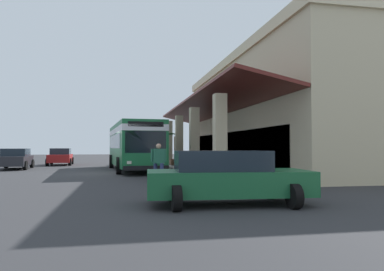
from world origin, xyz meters
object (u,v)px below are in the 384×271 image
(parked_sedan_charcoal, at_px, (16,159))
(potted_palm, at_px, (175,156))
(parked_sedan_red, at_px, (61,156))
(pedestrian, at_px, (159,161))
(parked_sedan_green, at_px, (226,177))
(transit_bus, at_px, (133,143))

(parked_sedan_charcoal, distance_m, potted_palm, 12.65)
(parked_sedan_red, height_order, potted_palm, potted_palm)
(potted_palm, bearing_deg, parked_sedan_red, -101.48)
(parked_sedan_charcoal, bearing_deg, pedestrian, 36.77)
(parked_sedan_charcoal, bearing_deg, parked_sedan_green, 28.82)
(transit_bus, relative_size, potted_palm, 4.00)
(parked_sedan_charcoal, relative_size, parked_sedan_red, 1.00)
(pedestrian, bearing_deg, parked_sedan_red, -158.96)
(potted_palm, bearing_deg, parked_sedan_green, -4.86)
(transit_bus, height_order, potted_palm, transit_bus)
(parked_sedan_charcoal, distance_m, parked_sedan_green, 21.22)
(transit_bus, distance_m, pedestrian, 9.36)
(transit_bus, xyz_separation_m, parked_sedan_charcoal, (-2.82, -8.27, -1.10))
(potted_palm, bearing_deg, transit_bus, -30.79)
(parked_sedan_green, xyz_separation_m, pedestrian, (-6.48, -1.18, 0.23))
(parked_sedan_green, height_order, parked_sedan_red, same)
(parked_sedan_charcoal, bearing_deg, potted_palm, 106.70)
(transit_bus, bearing_deg, pedestrian, 4.78)
(transit_bus, xyz_separation_m, potted_palm, (-6.46, 3.85, -1.09))
(transit_bus, relative_size, parked_sedan_green, 2.52)
(parked_sedan_red, bearing_deg, parked_sedan_charcoal, -21.44)
(pedestrian, height_order, potted_palm, potted_palm)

